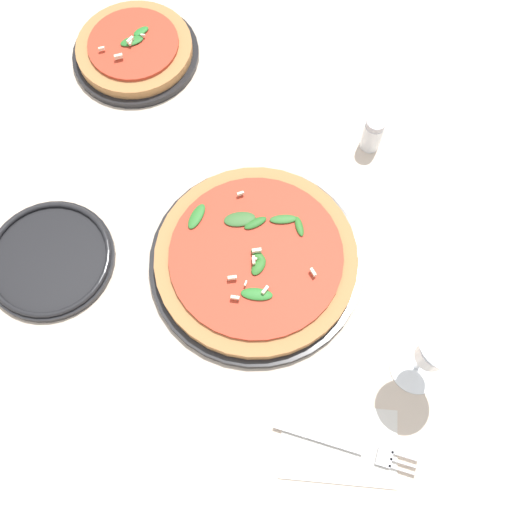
{
  "coord_description": "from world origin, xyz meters",
  "views": [
    {
      "loc": [
        -0.03,
        -0.29,
        0.84
      ],
      "look_at": [
        0.01,
        0.03,
        0.03
      ],
      "focal_mm": 42.0,
      "sensor_mm": 36.0,
      "label": 1
    }
  ],
  "objects_px": {
    "side_plate_white": "(50,259)",
    "shaker_pepper": "(373,134)",
    "pizza_arugula_main": "(256,259)",
    "wine_glass": "(437,350)",
    "pizza_personal_side": "(135,50)",
    "fork": "(345,445)"
  },
  "relations": [
    {
      "from": "wine_glass",
      "to": "fork",
      "type": "xyz_separation_m",
      "value": [
        -0.12,
        -0.09,
        -0.1
      ]
    },
    {
      "from": "wine_glass",
      "to": "side_plate_white",
      "type": "bearing_deg",
      "value": 156.34
    },
    {
      "from": "side_plate_white",
      "to": "shaker_pepper",
      "type": "height_order",
      "value": "shaker_pepper"
    },
    {
      "from": "wine_glass",
      "to": "side_plate_white",
      "type": "xyz_separation_m",
      "value": [
        -0.51,
        0.22,
        -0.1
      ]
    },
    {
      "from": "side_plate_white",
      "to": "pizza_personal_side",
      "type": "bearing_deg",
      "value": 68.62
    },
    {
      "from": "pizza_arugula_main",
      "to": "pizza_personal_side",
      "type": "bearing_deg",
      "value": 111.41
    },
    {
      "from": "wine_glass",
      "to": "shaker_pepper",
      "type": "distance_m",
      "value": 0.38
    },
    {
      "from": "pizza_personal_side",
      "to": "side_plate_white",
      "type": "xyz_separation_m",
      "value": [
        -0.15,
        -0.37,
        -0.01
      ]
    },
    {
      "from": "wine_glass",
      "to": "shaker_pepper",
      "type": "height_order",
      "value": "wine_glass"
    },
    {
      "from": "pizza_personal_side",
      "to": "shaker_pepper",
      "type": "xyz_separation_m",
      "value": [
        0.37,
        -0.23,
        0.02
      ]
    },
    {
      "from": "pizza_arugula_main",
      "to": "wine_glass",
      "type": "xyz_separation_m",
      "value": [
        0.21,
        -0.18,
        0.09
      ]
    },
    {
      "from": "fork",
      "to": "side_plate_white",
      "type": "bearing_deg",
      "value": 164.8
    },
    {
      "from": "shaker_pepper",
      "to": "pizza_personal_side",
      "type": "bearing_deg",
      "value": 148.54
    },
    {
      "from": "pizza_personal_side",
      "to": "side_plate_white",
      "type": "distance_m",
      "value": 0.4
    },
    {
      "from": "wine_glass",
      "to": "side_plate_white",
      "type": "height_order",
      "value": "wine_glass"
    },
    {
      "from": "pizza_personal_side",
      "to": "fork",
      "type": "distance_m",
      "value": 0.73
    },
    {
      "from": "pizza_arugula_main",
      "to": "fork",
      "type": "relative_size",
      "value": 1.72
    },
    {
      "from": "side_plate_white",
      "to": "shaker_pepper",
      "type": "bearing_deg",
      "value": 15.63
    },
    {
      "from": "pizza_personal_side",
      "to": "shaker_pepper",
      "type": "relative_size",
      "value": 3.28
    },
    {
      "from": "wine_glass",
      "to": "shaker_pepper",
      "type": "xyz_separation_m",
      "value": [
        0.0,
        0.37,
        -0.07
      ]
    },
    {
      "from": "side_plate_white",
      "to": "shaker_pepper",
      "type": "distance_m",
      "value": 0.54
    },
    {
      "from": "pizza_arugula_main",
      "to": "wine_glass",
      "type": "height_order",
      "value": "wine_glass"
    }
  ]
}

